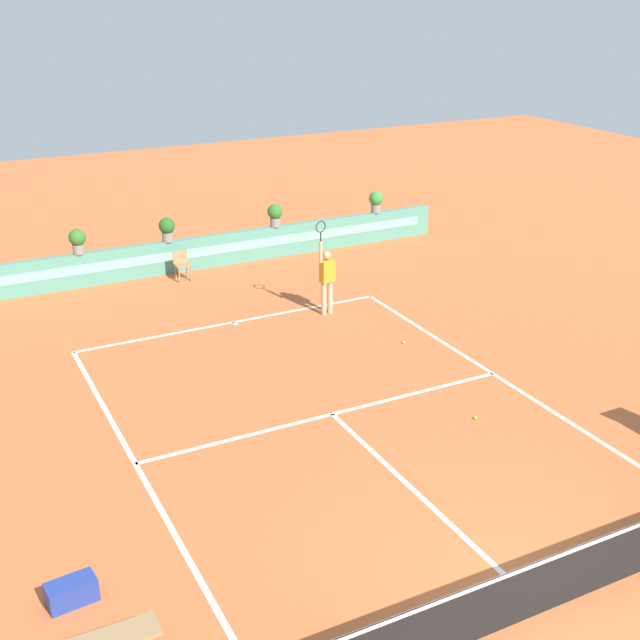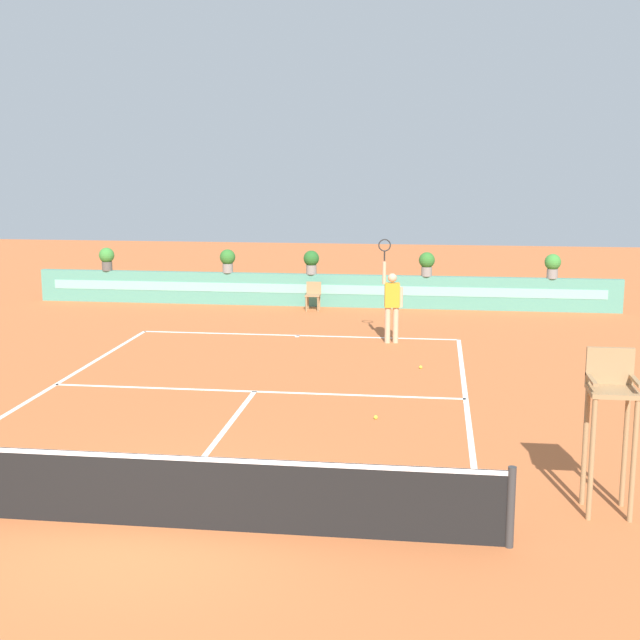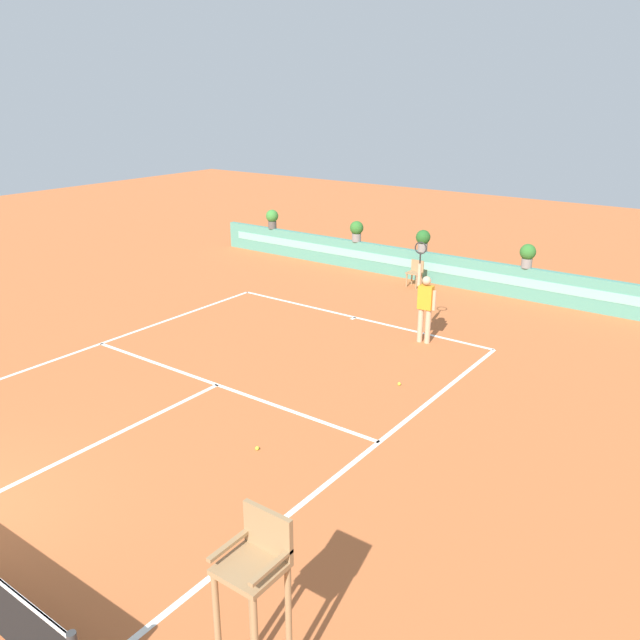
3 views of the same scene
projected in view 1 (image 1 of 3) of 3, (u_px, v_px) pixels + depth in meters
The scene contains 13 objects.
ground_plane at pixel (341, 423), 16.57m from camera, with size 60.00×60.00×0.00m, color #BC6033.
court_lines at pixel (325, 407), 17.16m from camera, with size 8.32×11.94×0.01m.
net at pixel (547, 582), 11.44m from camera, with size 8.92×0.10×1.00m.
back_wall_barrier at pixel (178, 256), 24.92m from camera, with size 18.00×0.21×1.00m.
ball_kid_chair at pixel (182, 264), 24.27m from camera, with size 0.44×0.44×0.85m.
gear_bag at pixel (72, 592), 11.75m from camera, with size 0.70×0.36×0.36m, color navy.
tennis_player at pixel (327, 276), 21.57m from camera, with size 0.62×0.26×2.58m.
tennis_ball_near_baseline at pixel (404, 342), 20.15m from camera, with size 0.07×0.07×0.07m, color #CCE033.
tennis_ball_mid_court at pixel (476, 418), 16.69m from camera, with size 0.07×0.07×0.07m, color #CCE033.
potted_plant_centre at pixel (167, 228), 24.45m from camera, with size 0.48×0.48×0.72m.
potted_plant_left at pixel (77, 240), 23.35m from camera, with size 0.48×0.48×0.72m.
potted_plant_far_right at pixel (376, 200), 27.48m from camera, with size 0.48×0.48×0.72m.
potted_plant_right at pixel (275, 214), 25.93m from camera, with size 0.48×0.48×0.72m.
Camera 1 is at (-6.99, -6.72, 8.28)m, focal length 46.24 mm.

